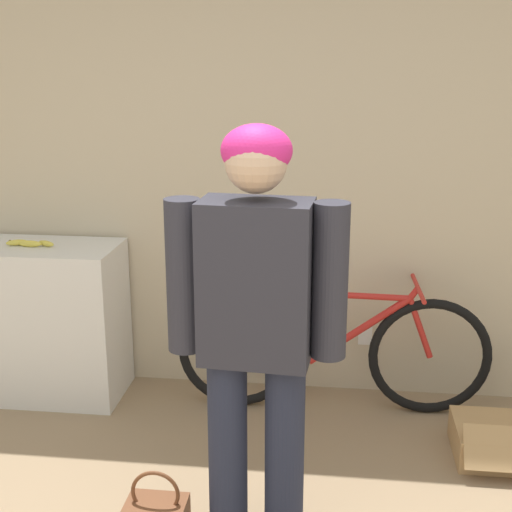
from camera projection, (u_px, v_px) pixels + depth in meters
name	position (u px, v px, depth m)	size (l,w,h in m)	color
wall_back	(274.00, 172.00, 4.02)	(8.00, 0.07, 2.60)	beige
side_shelf	(34.00, 320.00, 4.13)	(1.02, 0.48, 0.90)	white
person	(256.00, 315.00, 2.66)	(0.68, 0.26, 1.71)	#23283D
bicycle	(332.00, 350.00, 3.95)	(1.74, 0.46, 0.75)	black
banana	(30.00, 243.00, 3.99)	(0.29, 0.08, 0.04)	#EAD64C
cardboard_box	(504.00, 441.00, 3.55)	(0.49, 0.47, 0.24)	tan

